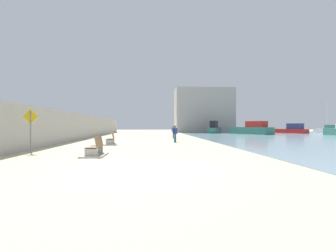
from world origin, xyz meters
TOP-DOWN VIEW (x-y plane):
  - ground_plane at (0.00, 18.00)m, footprint 120.00×120.00m
  - seawall at (-7.50, 18.00)m, footprint 0.80×64.00m
  - bench_near at (-2.48, 4.33)m, footprint 1.11×2.10m
  - bench_far at (-2.83, 11.95)m, footprint 1.30×2.20m
  - person_walking at (3.02, 21.29)m, footprint 0.52×0.23m
  - person_standing at (2.50, 14.14)m, footprint 0.46×0.33m
  - boat_mid_bay at (34.18, 38.77)m, footprint 3.62×5.20m
  - boat_distant at (12.41, 39.95)m, footprint 3.83×5.97m
  - boat_outer at (17.20, 33.77)m, footprint 5.51×7.82m
  - boat_far_left at (26.61, 38.27)m, footprint 4.55×6.26m
  - pedestrian_sign at (-6.38, 6.03)m, footprint 0.85×0.08m
  - harbor_building at (11.57, 46.00)m, footprint 12.00×6.00m

SIDE VIEW (x-z plane):
  - ground_plane at x=0.00m, z-range 0.00..0.00m
  - bench_near at x=-2.48m, z-range -0.26..0.72m
  - bench_far at x=-2.83m, z-range -0.26..0.72m
  - boat_mid_bay at x=34.18m, z-range -2.36..3.62m
  - boat_far_left at x=26.61m, z-range -0.21..1.59m
  - boat_outer at x=17.20m, z-range -0.23..1.92m
  - person_walking at x=3.02m, z-range 0.11..1.61m
  - boat_distant at x=12.41m, z-range -0.28..2.01m
  - person_standing at x=2.50m, z-range 0.11..1.63m
  - seawall at x=-7.50m, z-range 0.00..2.77m
  - pedestrian_sign at x=-6.38m, z-range 0.30..2.75m
  - harbor_building at x=11.57m, z-range 0.00..9.18m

